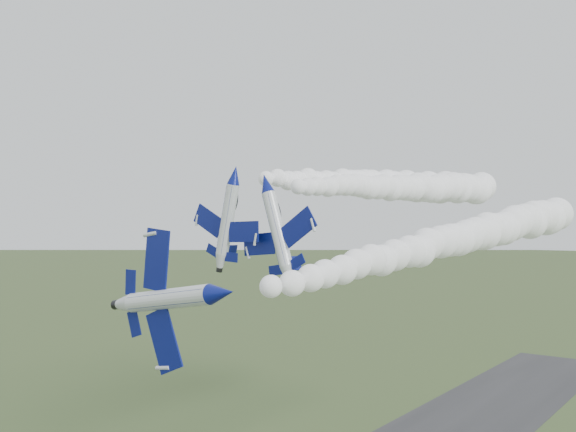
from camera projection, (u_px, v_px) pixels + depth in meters
name	position (u px, v px, depth m)	size (l,w,h in m)	color
jet_lead	(221.00, 293.00, 44.72)	(3.45, 12.99, 10.66)	silver
smoke_trail_jet_lead	(462.00, 238.00, 75.00)	(5.20, 72.04, 5.20)	white
jet_pair_left	(234.00, 175.00, 70.58)	(9.88, 12.11, 3.52)	silver
smoke_trail_jet_pair_left	(383.00, 184.00, 95.41)	(5.37, 58.56, 5.37)	white
jet_pair_right	(265.00, 183.00, 68.97)	(9.99, 12.53, 4.07)	silver
smoke_trail_jet_pair_right	(408.00, 187.00, 90.28)	(4.86, 51.37, 4.86)	white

